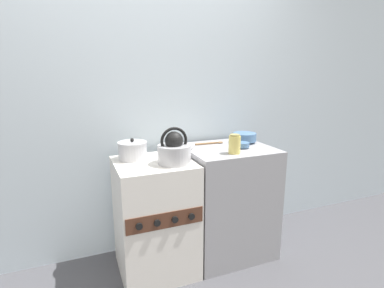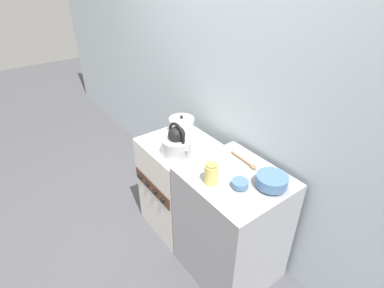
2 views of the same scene
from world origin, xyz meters
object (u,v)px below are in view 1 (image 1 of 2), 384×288
at_px(storage_jar, 235,144).
at_px(enamel_bowl, 245,137).
at_px(cooking_pot, 133,150).
at_px(small_ceramic_bowl, 243,145).
at_px(kettle, 175,150).
at_px(stove, 155,217).

bearing_deg(storage_jar, enamel_bowl, 47.01).
bearing_deg(cooking_pot, small_ceramic_bowl, -9.80).
xyz_separation_m(small_ceramic_bowl, storage_jar, (-0.14, -0.11, 0.04)).
bearing_deg(kettle, stove, 142.99).
bearing_deg(kettle, cooking_pot, 139.46).
height_order(stove, enamel_bowl, enamel_bowl).
distance_m(kettle, storage_jar, 0.45).
distance_m(stove, storage_jar, 0.79).
bearing_deg(small_ceramic_bowl, cooking_pot, 170.20).
bearing_deg(enamel_bowl, kettle, -162.10).
relative_size(small_ceramic_bowl, storage_jar, 0.74).
bearing_deg(stove, storage_jar, -13.87).
xyz_separation_m(kettle, enamel_bowl, (0.70, 0.22, -0.01)).
bearing_deg(stove, enamel_bowl, 9.01).
xyz_separation_m(cooking_pot, enamel_bowl, (0.94, 0.01, 0.02)).
distance_m(kettle, enamel_bowl, 0.73).
bearing_deg(cooking_pot, enamel_bowl, 0.78).
distance_m(stove, small_ceramic_bowl, 0.86).
height_order(enamel_bowl, storage_jar, storage_jar).
bearing_deg(small_ceramic_bowl, kettle, -173.30).
relative_size(cooking_pot, small_ceramic_bowl, 2.01).
height_order(kettle, small_ceramic_bowl, kettle).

